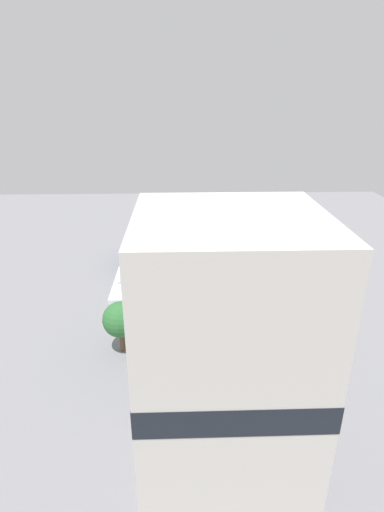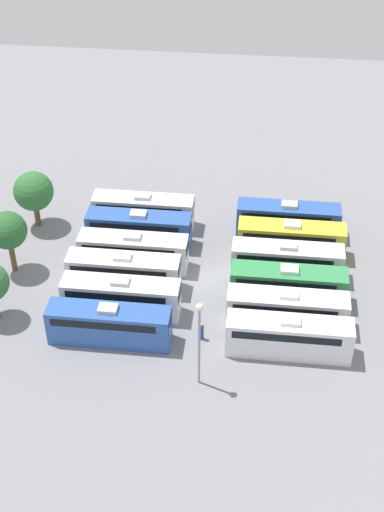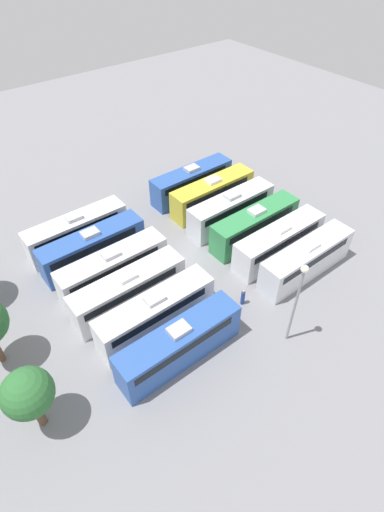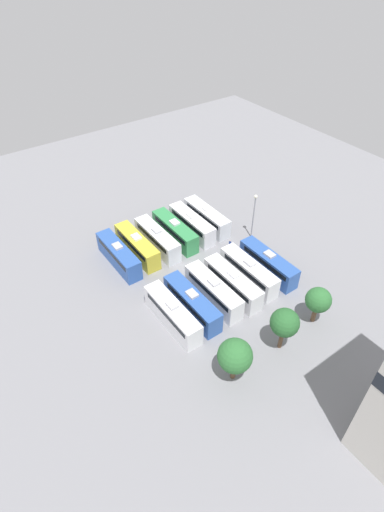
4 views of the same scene
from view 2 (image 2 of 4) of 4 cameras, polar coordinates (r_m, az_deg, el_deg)
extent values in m
plane|color=gray|center=(67.17, 1.24, -2.05)|extent=(112.77, 112.77, 0.00)
cube|color=silver|center=(59.62, 7.75, -6.46)|extent=(2.42, 10.37, 3.38)
cube|color=black|center=(58.95, 7.57, -5.76)|extent=(2.46, 8.82, 0.74)
cube|color=black|center=(59.48, 12.83, -6.09)|extent=(2.13, 0.08, 1.18)
cube|color=white|center=(58.36, 7.90, -5.14)|extent=(1.20, 1.60, 0.35)
cube|color=white|center=(62.04, 7.62, -4.36)|extent=(2.42, 10.37, 3.38)
cube|color=black|center=(61.39, 7.45, -3.67)|extent=(2.46, 8.82, 0.74)
cube|color=black|center=(61.89, 12.48, -4.00)|extent=(2.13, 0.08, 1.18)
cube|color=white|center=(60.83, 7.76, -3.04)|extent=(1.20, 1.60, 0.35)
cube|color=#338C4C|center=(64.64, 7.69, -2.36)|extent=(2.42, 10.37, 3.38)
cube|color=black|center=(64.02, 7.53, -1.68)|extent=(2.46, 8.82, 0.74)
cube|color=black|center=(64.49, 12.35, -2.01)|extent=(2.13, 0.08, 1.18)
cube|color=silver|center=(63.47, 7.82, -1.06)|extent=(1.20, 1.60, 0.35)
cube|color=silver|center=(67.38, 7.60, -0.45)|extent=(2.42, 10.37, 3.38)
cube|color=black|center=(66.79, 7.45, 0.22)|extent=(2.46, 8.82, 0.74)
cube|color=black|center=(67.24, 12.07, -0.11)|extent=(2.13, 0.08, 1.18)
cube|color=#B2B2B7|center=(66.27, 7.73, 0.82)|extent=(1.20, 1.60, 0.35)
cube|color=gold|center=(70.22, 7.92, 1.28)|extent=(2.42, 10.37, 3.38)
cube|color=black|center=(69.65, 7.78, 1.93)|extent=(2.46, 8.82, 0.74)
cube|color=black|center=(70.11, 12.21, 1.60)|extent=(2.13, 0.08, 1.18)
cube|color=white|center=(69.15, 8.05, 2.52)|extent=(1.20, 1.60, 0.35)
cube|color=#2D56A8|center=(73.03, 7.69, 2.87)|extent=(2.42, 10.37, 3.38)
cube|color=black|center=(72.48, 7.54, 3.52)|extent=(2.46, 8.82, 0.74)
cube|color=black|center=(72.89, 11.81, 3.19)|extent=(2.13, 0.08, 1.18)
cube|color=#B2B2B7|center=(72.00, 7.81, 4.09)|extent=(1.20, 1.60, 0.35)
cube|color=#2D56A8|center=(60.55, -6.63, -5.52)|extent=(2.42, 10.37, 3.38)
cube|color=black|center=(59.95, -6.93, -4.82)|extent=(2.46, 8.82, 0.74)
cube|color=black|center=(59.10, -1.76, -5.26)|extent=(2.13, 0.08, 1.18)
cube|color=#B2B2B7|center=(59.30, -6.75, -4.20)|extent=(1.20, 1.60, 0.35)
cube|color=white|center=(63.12, -5.68, -3.32)|extent=(2.42, 10.37, 3.38)
cube|color=black|center=(62.54, -5.96, -2.63)|extent=(2.46, 8.82, 0.74)
cube|color=black|center=(61.76, -1.01, -3.02)|extent=(2.13, 0.08, 1.18)
cube|color=#B2B2B7|center=(61.92, -5.78, -2.01)|extent=(1.20, 1.60, 0.35)
cube|color=silver|center=(65.81, -5.48, -1.33)|extent=(2.42, 10.37, 3.38)
cube|color=black|center=(65.26, -5.75, -0.65)|extent=(2.46, 8.82, 0.74)
cube|color=black|center=(64.47, -1.01, -1.00)|extent=(2.13, 0.08, 1.18)
cube|color=silver|center=(64.66, -5.58, -0.04)|extent=(1.20, 1.60, 0.35)
cube|color=silver|center=(68.24, -4.70, 0.33)|extent=(2.42, 10.37, 3.38)
cube|color=black|center=(67.71, -4.96, 1.00)|extent=(2.46, 8.82, 0.74)
cube|color=black|center=(66.97, -0.38, 0.68)|extent=(2.13, 0.08, 1.18)
cube|color=#B2B2B7|center=(67.14, -4.78, 1.60)|extent=(1.20, 1.60, 0.35)
cube|color=#2D56A8|center=(71.20, -4.26, 2.13)|extent=(2.42, 10.37, 3.38)
cube|color=black|center=(70.69, -4.50, 2.79)|extent=(2.46, 8.82, 0.74)
cube|color=black|center=(69.98, -0.12, 2.50)|extent=(2.13, 0.08, 1.18)
cube|color=#B2B2B7|center=(70.15, -4.33, 3.38)|extent=(1.20, 1.60, 0.35)
cube|color=white|center=(73.82, -3.90, 3.57)|extent=(2.42, 10.37, 3.38)
cube|color=black|center=(73.33, -4.13, 4.21)|extent=(2.46, 8.82, 0.74)
cube|color=black|center=(72.64, 0.11, 3.95)|extent=(2.13, 0.08, 1.18)
cube|color=#B2B2B7|center=(72.81, -3.96, 4.79)|extent=(1.20, 1.60, 0.35)
cylinder|color=navy|center=(60.89, 0.78, -6.11)|extent=(0.36, 0.36, 1.49)
sphere|color=tan|center=(60.30, 0.78, -5.52)|extent=(0.24, 0.24, 0.24)
cylinder|color=gray|center=(55.11, 0.58, -7.30)|extent=(0.20, 0.20, 7.81)
sphere|color=#EAE5C6|center=(52.32, 0.60, -4.12)|extent=(0.60, 0.60, 0.60)
cylinder|color=brown|center=(69.63, -14.16, 0.03)|extent=(0.53, 0.53, 3.39)
sphere|color=#28602D|center=(67.93, -14.53, 2.01)|extent=(3.59, 3.59, 3.59)
cylinder|color=brown|center=(75.59, -12.29, 3.31)|extent=(0.58, 0.58, 2.72)
sphere|color=#2D6B33|center=(74.10, -12.57, 5.09)|extent=(4.06, 4.06, 4.06)
camera|label=1|loc=(82.02, -44.71, 17.09)|focal=28.00mm
camera|label=3|loc=(39.12, -29.05, 9.49)|focal=28.00mm
camera|label=4|loc=(88.92, -26.18, 33.69)|focal=28.00mm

